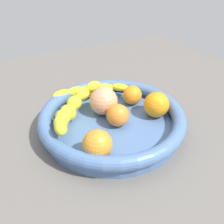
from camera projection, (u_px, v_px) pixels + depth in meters
kitchen_counter at (112, 133)px, 68.28cm from camera, size 120.00×120.00×3.00cm
fruit_bowl at (112, 120)px, 65.88cm from camera, size 36.71×36.71×5.49cm
banana_draped_left at (71, 109)px, 64.83cm from camera, size 18.19×17.76×6.47cm
banana_draped_right at (91, 91)px, 75.20cm from camera, size 9.08×21.91×4.06cm
orange_front at (98, 144)px, 54.15cm from camera, size 6.35×6.35×6.35cm
orange_mid_left at (132, 95)px, 72.24cm from camera, size 5.32×5.32×5.32cm
orange_mid_right at (118, 115)px, 63.75cm from camera, size 5.63×5.63×5.63cm
orange_rear at (156, 105)px, 66.85cm from camera, size 6.61×6.61×6.61cm
peach_blush at (104, 101)px, 67.64cm from camera, size 7.33×7.33×7.33cm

